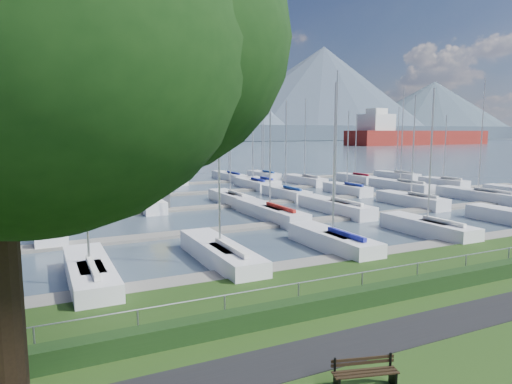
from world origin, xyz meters
TOP-DOWN VIEW (x-y plane):
  - path at (0.00, -3.00)m, footprint 160.00×2.00m
  - water at (0.00, 260.00)m, footprint 800.00×540.00m
  - hedge at (0.00, -0.40)m, footprint 80.00×0.70m
  - fence at (0.00, 0.00)m, footprint 80.00×0.04m
  - foothill at (0.00, 330.00)m, footprint 900.00×80.00m
  - mountains at (7.35, 404.62)m, footprint 1190.00×360.00m
  - docks at (0.00, 26.00)m, footprint 90.00×41.60m
  - bench_left at (-5.01, -5.12)m, footprint 1.85×0.89m
  - crane at (-3.30, 28.74)m, footprint 7.17×13.09m
  - cargo_ship_mid at (18.04, 212.45)m, footprint 97.46×19.98m
  - cargo_ship_east at (177.97, 177.76)m, footprint 95.42×23.01m
  - sailboat_fleet at (-1.64, 29.15)m, footprint 75.37×49.50m

SIDE VIEW (x-z plane):
  - water at x=0.00m, z-range -0.50..-0.30m
  - docks at x=0.00m, z-range -0.34..-0.09m
  - path at x=0.00m, z-range -0.01..0.03m
  - hedge at x=0.00m, z-range 0.00..0.70m
  - bench_left at x=-5.01m, z-range -0.01..0.84m
  - fence at x=0.00m, z-range 1.18..1.22m
  - cargo_ship_mid at x=18.04m, z-range -7.19..14.31m
  - cargo_ship_east at x=177.97m, z-range -7.16..14.34m
  - crane at x=-3.30m, z-range -5.85..16.50m
  - sailboat_fleet at x=-1.64m, z-range -1.23..11.96m
  - foothill at x=0.00m, z-range 0.00..12.00m
  - mountains at x=7.35m, z-range -10.82..104.18m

